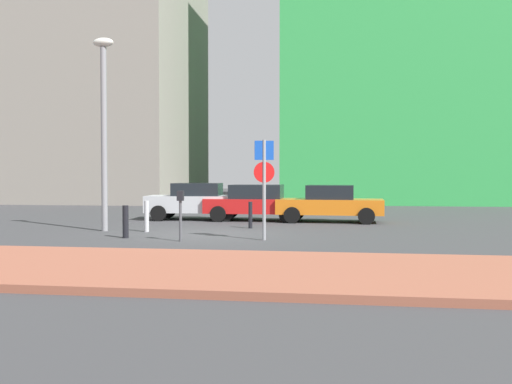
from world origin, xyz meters
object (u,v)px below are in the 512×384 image
at_px(parking_meter, 180,209).
at_px(street_lamp, 104,117).
at_px(parked_car_red, 256,202).
at_px(traffic_bollard_far, 250,215).
at_px(parked_car_silver, 196,201).
at_px(traffic_bollard_mid, 147,216).
at_px(parking_sign_post, 264,177).
at_px(parked_car_orange, 330,203).
at_px(traffic_bollard_near, 126,222).

bearing_deg(parking_meter, street_lamp, 144.04).
xyz_separation_m(parked_car_red, traffic_bollard_far, (0.28, -3.29, -0.30)).
bearing_deg(parked_car_red, parking_meter, -98.59).
relative_size(parked_car_silver, traffic_bollard_far, 4.45).
height_order(parked_car_red, traffic_bollard_mid, parked_car_red).
bearing_deg(parking_sign_post, street_lamp, 162.14).
distance_m(parked_car_orange, traffic_bollard_mid, 7.60).
relative_size(parking_meter, traffic_bollard_mid, 1.39).
distance_m(parked_car_silver, traffic_bollard_mid, 5.12).
distance_m(parking_sign_post, traffic_bollard_near, 4.37).
height_order(parked_car_silver, traffic_bollard_near, parked_car_silver).
height_order(parked_car_silver, parking_sign_post, parking_sign_post).
distance_m(traffic_bollard_near, traffic_bollard_mid, 1.80).
distance_m(parked_car_red, traffic_bollard_far, 3.31).
xyz_separation_m(parked_car_red, street_lamp, (-4.42, -4.90, 3.05)).
bearing_deg(parked_car_orange, street_lamp, -148.21).
relative_size(parked_car_orange, traffic_bollard_mid, 4.15).
height_order(parked_car_red, parked_car_orange, parked_car_red).
height_order(parked_car_red, parking_sign_post, parking_sign_post).
bearing_deg(traffic_bollard_mid, street_lamp, 177.99).
distance_m(parking_meter, street_lamp, 5.02).
relative_size(parking_sign_post, traffic_bollard_mid, 2.81).
bearing_deg(traffic_bollard_far, street_lamp, -161.00).
xyz_separation_m(parking_meter, traffic_bollard_far, (1.38, 4.03, -0.46)).
xyz_separation_m(parked_car_orange, traffic_bollard_far, (-2.76, -3.01, -0.28)).
relative_size(parking_sign_post, traffic_bollard_near, 2.97).
xyz_separation_m(parked_car_red, parking_meter, (-1.11, -7.31, 0.15)).
relative_size(parked_car_red, parked_car_orange, 0.96).
relative_size(parked_car_silver, street_lamp, 0.65).
xyz_separation_m(street_lamp, traffic_bollard_near, (1.47, -1.85, -3.34)).
bearing_deg(parked_car_red, traffic_bollard_near, -113.64).
distance_m(parked_car_silver, parked_car_red, 2.58).
bearing_deg(traffic_bollard_mid, parked_car_red, 59.30).
bearing_deg(parked_car_silver, street_lamp, -110.16).
bearing_deg(traffic_bollard_near, street_lamp, 128.46).
bearing_deg(traffic_bollard_near, traffic_bollard_far, 47.01).
distance_m(parked_car_orange, parking_sign_post, 6.78).
bearing_deg(traffic_bollard_near, parked_car_orange, 47.21).
xyz_separation_m(parked_car_red, traffic_bollard_mid, (-2.94, -4.96, -0.26)).
bearing_deg(parked_car_orange, parked_car_red, 174.79).
height_order(parked_car_silver, street_lamp, street_lamp).
relative_size(parked_car_silver, parking_sign_post, 1.45).
relative_size(parked_car_silver, parked_car_red, 1.02).
distance_m(parking_sign_post, parking_meter, 2.55).
bearing_deg(traffic_bollard_far, parked_car_orange, 47.43).
bearing_deg(parking_sign_post, traffic_bollard_mid, 156.99).
relative_size(parking_meter, traffic_bollard_far, 1.52).
bearing_deg(parking_sign_post, parking_meter, -165.55).
height_order(parking_meter, street_lamp, street_lamp).
height_order(parked_car_orange, traffic_bollard_mid, parked_car_orange).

